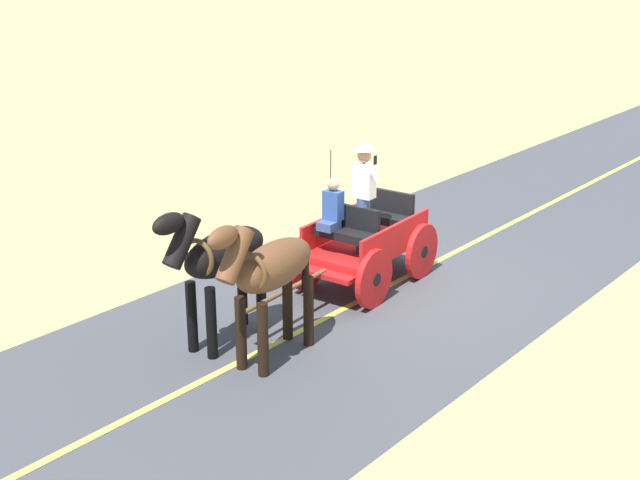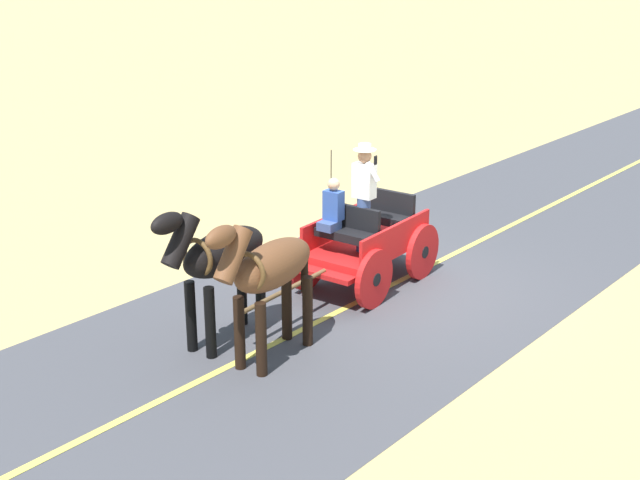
% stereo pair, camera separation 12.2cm
% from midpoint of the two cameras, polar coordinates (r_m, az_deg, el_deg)
% --- Properties ---
extents(ground_plane, '(200.00, 200.00, 0.00)m').
position_cam_midpoint_polar(ground_plane, '(14.53, 4.67, -2.94)').
color(ground_plane, tan).
extents(road_surface, '(5.65, 160.00, 0.01)m').
position_cam_midpoint_polar(road_surface, '(14.53, 4.67, -2.93)').
color(road_surface, '#424247').
rests_on(road_surface, ground).
extents(road_centre_stripe, '(0.12, 160.00, 0.00)m').
position_cam_midpoint_polar(road_centre_stripe, '(14.52, 4.67, -2.91)').
color(road_centre_stripe, '#DBCC4C').
rests_on(road_centre_stripe, road_surface).
extents(horse_drawn_carriage, '(1.58, 4.52, 2.50)m').
position_cam_midpoint_polar(horse_drawn_carriage, '(14.18, 2.66, 0.06)').
color(horse_drawn_carriage, red).
rests_on(horse_drawn_carriage, ground).
extents(horse_near_side, '(0.74, 2.14, 2.21)m').
position_cam_midpoint_polar(horse_near_side, '(11.45, -3.67, -2.05)').
color(horse_near_side, brown).
rests_on(horse_near_side, ground).
extents(horse_off_side, '(0.68, 2.14, 2.21)m').
position_cam_midpoint_polar(horse_off_side, '(12.00, -6.97, -1.14)').
color(horse_off_side, black).
rests_on(horse_off_side, ground).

